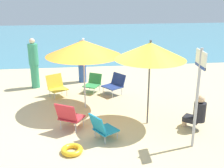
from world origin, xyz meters
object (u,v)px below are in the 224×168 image
Objects in this scene: person_c at (197,113)px; swim_ring at (72,150)px; person_a at (34,63)px; warning_sign at (198,85)px; umbrella_yellow at (150,51)px; beach_chair_c at (69,115)px; umbrella_orange at (84,48)px; beach_chair_b at (93,83)px; beach_chair_e at (102,127)px; beach_chair_a at (56,85)px; beach_chair_d at (115,84)px; person_b at (82,62)px.

person_c is 3.04m from swim_ring.
person_a is 0.79× the size of warning_sign.
person_a is at bearing 134.66° from warning_sign.
beach_chair_c is (-1.92, -0.12, -1.46)m from umbrella_yellow.
umbrella_orange is 1.96m from beach_chair_b.
warning_sign reaches higher than umbrella_yellow.
warning_sign reaches higher than beach_chair_e.
person_c is (2.59, -1.62, -1.29)m from umbrella_orange.
umbrella_yellow is at bearing -38.09° from umbrella_orange.
beach_chair_a is at bearing -8.49° from person_a.
umbrella_orange is at bearing 136.18° from warning_sign.
umbrella_yellow is 2.42m from beach_chair_c.
beach_chair_b is at bearing 77.16° from umbrella_orange.
umbrella_yellow is 1.24× the size of person_a.
beach_chair_e is 0.41× the size of person_a.
umbrella_orange reaches higher than beach_chair_c.
beach_chair_d is 3.73m from warning_sign.
person_b reaches higher than beach_chair_c.
beach_chair_c is 1.06× the size of beach_chair_e.
person_b reaches higher than swim_ring.
beach_chair_c reaches higher than beach_chair_e.
umbrella_orange reaches higher than beach_chair_e.
umbrella_orange is at bearing 10.09° from person_c.
beach_chair_a is at bearing 129.37° from umbrella_orange.
beach_chair_e is 4.34m from person_a.
person_b is at bearing -15.00° from person_c.
person_a reaches higher than beach_chair_d.
beach_chair_d is at bearing 103.52° from umbrella_yellow.
umbrella_orange is (-1.50, 1.18, -0.13)m from umbrella_yellow.
umbrella_yellow is at bearing 56.72° from beach_chair_b.
beach_chair_b is 0.47× the size of person_b.
person_c is at bearing -21.95° from umbrella_yellow.
warning_sign is 2.88m from swim_ring.
beach_chair_b is 0.33× the size of warning_sign.
umbrella_orange reaches higher than swim_ring.
person_b is at bearing 118.19° from warning_sign.
umbrella_orange is 1.96m from beach_chair_d.
person_a reaches higher than beach_chair_e.
beach_chair_c is 0.92m from beach_chair_e.
beach_chair_b is 0.42× the size of person_a.
beach_chair_b is 0.89× the size of beach_chair_d.
person_a is at bearing -170.23° from beach_chair_a.
beach_chair_b reaches higher than swim_ring.
person_a is at bearing 129.44° from umbrella_orange.
umbrella_yellow reaches higher than swim_ring.
umbrella_yellow is 3.17m from beach_chair_b.
beach_chair_c is at bearing 161.17° from warning_sign.
beach_chair_d is at bearing 45.71° from umbrella_orange.
beach_chair_d is 0.47× the size of person_a.
umbrella_orange is 2.59m from person_b.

